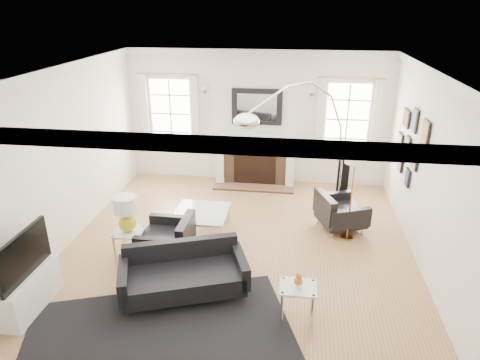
# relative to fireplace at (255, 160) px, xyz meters

# --- Properties ---
(floor) EXTENTS (6.00, 6.00, 0.00)m
(floor) POSITION_rel_fireplace_xyz_m (0.00, -2.79, -0.54)
(floor) COLOR olive
(floor) RESTS_ON ground
(back_wall) EXTENTS (5.50, 0.04, 2.80)m
(back_wall) POSITION_rel_fireplace_xyz_m (0.00, 0.21, 0.86)
(back_wall) COLOR white
(back_wall) RESTS_ON floor
(front_wall) EXTENTS (5.50, 0.04, 2.80)m
(front_wall) POSITION_rel_fireplace_xyz_m (0.00, -5.79, 0.86)
(front_wall) COLOR white
(front_wall) RESTS_ON floor
(left_wall) EXTENTS (0.04, 6.00, 2.80)m
(left_wall) POSITION_rel_fireplace_xyz_m (-2.75, -2.79, 0.86)
(left_wall) COLOR white
(left_wall) RESTS_ON floor
(right_wall) EXTENTS (0.04, 6.00, 2.80)m
(right_wall) POSITION_rel_fireplace_xyz_m (2.75, -2.79, 0.86)
(right_wall) COLOR white
(right_wall) RESTS_ON floor
(ceiling) EXTENTS (5.50, 6.00, 0.02)m
(ceiling) POSITION_rel_fireplace_xyz_m (0.00, -2.79, 2.26)
(ceiling) COLOR white
(ceiling) RESTS_ON back_wall
(crown_molding) EXTENTS (5.50, 6.00, 0.12)m
(crown_molding) POSITION_rel_fireplace_xyz_m (0.00, -2.79, 2.20)
(crown_molding) COLOR white
(crown_molding) RESTS_ON back_wall
(fireplace) EXTENTS (1.70, 0.69, 1.11)m
(fireplace) POSITION_rel_fireplace_xyz_m (0.00, 0.00, 0.00)
(fireplace) COLOR white
(fireplace) RESTS_ON floor
(mantel_mirror) EXTENTS (1.05, 0.07, 0.75)m
(mantel_mirror) POSITION_rel_fireplace_xyz_m (0.00, 0.16, 1.11)
(mantel_mirror) COLOR black
(mantel_mirror) RESTS_ON back_wall
(window_left) EXTENTS (1.24, 0.15, 1.62)m
(window_left) POSITION_rel_fireplace_xyz_m (-1.85, 0.16, 0.92)
(window_left) COLOR white
(window_left) RESTS_ON back_wall
(window_right) EXTENTS (1.24, 0.15, 1.62)m
(window_right) POSITION_rel_fireplace_xyz_m (1.85, 0.16, 0.92)
(window_right) COLOR white
(window_right) RESTS_ON back_wall
(gallery_wall) EXTENTS (0.04, 1.73, 1.29)m
(gallery_wall) POSITION_rel_fireplace_xyz_m (2.72, -1.50, 0.99)
(gallery_wall) COLOR black
(gallery_wall) RESTS_ON right_wall
(tv_unit) EXTENTS (0.35, 1.00, 1.09)m
(tv_unit) POSITION_rel_fireplace_xyz_m (-2.44, -4.49, -0.21)
(tv_unit) COLOR white
(tv_unit) RESTS_ON floor
(sofa) EXTENTS (1.82, 1.27, 0.54)m
(sofa) POSITION_rel_fireplace_xyz_m (-0.57, -3.91, -0.25)
(sofa) COLOR black
(sofa) RESTS_ON floor
(armchair_left) EXTENTS (0.76, 0.84, 0.56)m
(armchair_left) POSITION_rel_fireplace_xyz_m (-1.00, -3.10, -0.23)
(armchair_left) COLOR black
(armchair_left) RESTS_ON floor
(armchair_right) EXTENTS (0.95, 1.01, 0.54)m
(armchair_right) POSITION_rel_fireplace_xyz_m (1.62, -1.80, -0.24)
(armchair_right) COLOR black
(armchair_right) RESTS_ON floor
(coffee_table) EXTENTS (0.89, 0.89, 0.39)m
(coffee_table) POSITION_rel_fireplace_xyz_m (-0.69, -2.28, -0.18)
(coffee_table) COLOR silver
(coffee_table) RESTS_ON floor
(side_table_left) EXTENTS (0.43, 0.43, 0.48)m
(side_table_left) POSITION_rel_fireplace_xyz_m (-1.60, -3.20, -0.17)
(side_table_left) COLOR silver
(side_table_left) RESTS_ON floor
(nesting_table) EXTENTS (0.45, 0.37, 0.49)m
(nesting_table) POSITION_rel_fireplace_xyz_m (0.95, -4.24, -0.16)
(nesting_table) COLOR silver
(nesting_table) RESTS_ON floor
(gourd_lamp) EXTENTS (0.35, 0.35, 0.57)m
(gourd_lamp) POSITION_rel_fireplace_xyz_m (-1.60, -3.20, 0.26)
(gourd_lamp) COLOR yellow
(gourd_lamp) RESTS_ON side_table_left
(orange_vase) EXTENTS (0.11, 0.11, 0.17)m
(orange_vase) POSITION_rel_fireplace_xyz_m (0.95, -4.24, 0.04)
(orange_vase) COLOR #CA5A19
(orange_vase) RESTS_ON nesting_table
(arc_floor_lamp) EXTENTS (1.86, 1.73, 2.64)m
(arc_floor_lamp) POSITION_rel_fireplace_xyz_m (0.89, -1.98, 0.88)
(arc_floor_lamp) COLOR silver
(arc_floor_lamp) RESTS_ON floor
(stick_floor_lamp) EXTENTS (0.33, 0.33, 1.61)m
(stick_floor_lamp) POSITION_rel_fireplace_xyz_m (1.77, -2.14, 0.85)
(stick_floor_lamp) COLOR #AF723D
(stick_floor_lamp) RESTS_ON floor
(speaker_tower) EXTENTS (0.24, 0.24, 1.04)m
(speaker_tower) POSITION_rel_fireplace_xyz_m (1.75, -0.99, -0.02)
(speaker_tower) COLOR black
(speaker_tower) RESTS_ON floor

